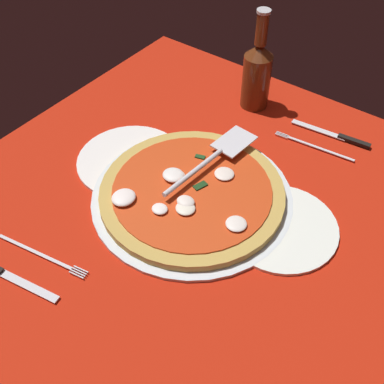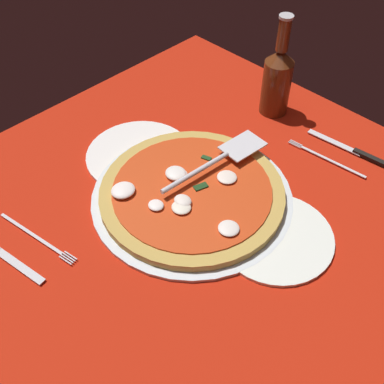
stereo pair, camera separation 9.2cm
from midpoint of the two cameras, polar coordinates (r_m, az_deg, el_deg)
ground_plane at (r=92.45cm, az=-1.81°, el=-2.37°), size 95.52×95.52×0.80cm
checker_pattern at (r=92.12cm, az=-1.81°, el=-2.18°), size 95.52×95.52×0.10cm
pizza_pan at (r=93.48cm, az=-2.83°, el=-0.79°), size 39.22×39.22×1.02cm
dinner_plate_left at (r=102.40cm, az=-9.88°, el=3.55°), size 22.58×22.58×1.00cm
dinner_plate_right at (r=89.11cm, az=7.59°, el=-4.38°), size 21.25×21.25×1.00cm
pizza at (r=92.36cm, az=-2.95°, el=-0.20°), size 35.93×35.93×3.20cm
pizza_server at (r=95.84cm, az=-0.11°, el=4.11°), size 6.69×25.64×1.00cm
place_setting_near at (r=89.96cm, az=-22.41°, el=-8.33°), size 20.08×16.03×1.40cm
place_setting_far at (r=108.56cm, az=13.34°, el=5.67°), size 21.14×14.88×1.40cm
beer_bottle at (r=112.52cm, az=5.37°, el=13.85°), size 6.58×6.58×23.87cm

